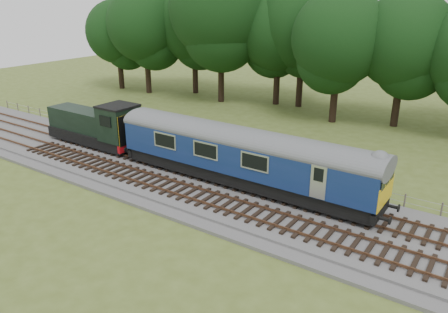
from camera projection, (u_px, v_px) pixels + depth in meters
The scene contains 9 objects.
ground at pixel (222, 195), 27.77m from camera, with size 120.00×120.00×0.00m, color #4E5D22.
ballast at pixel (222, 192), 27.71m from camera, with size 70.00×7.00×0.35m, color #4C4C4F.
track_north at pixel (234, 182), 28.71m from camera, with size 67.20×2.40×0.21m.
track_south at pixel (207, 198), 26.39m from camera, with size 67.20×2.40×0.21m.
fence at pixel (258, 172), 31.24m from camera, with size 64.00×0.12×1.00m, color #6B6054, non-canonical shape.
tree_line at pixel (344, 119), 44.74m from camera, with size 70.00×8.00×18.00m, color black, non-canonical shape.
dmu_railcar at pixel (242, 152), 27.66m from camera, with size 18.05×2.86×3.88m.
shunter_loco at pixel (96, 126), 35.28m from camera, with size 8.91×2.60×3.38m.
worker at pixel (142, 151), 31.99m from camera, with size 0.61×0.40×1.68m, color orange.
Camera 1 is at (14.36, -20.66, 12.01)m, focal length 35.00 mm.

